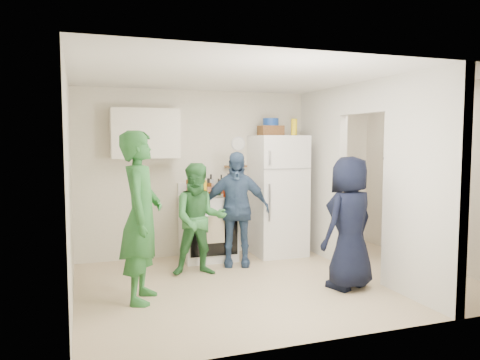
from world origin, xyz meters
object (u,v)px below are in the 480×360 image
(blue_bowl, at_px, (271,122))
(stove, at_px, (208,228))
(yellow_cup_stack_top, at_px, (294,127))
(person_green_left, at_px, (141,217))
(fridge, at_px, (278,195))
(person_denim, at_px, (236,209))
(person_navy, at_px, (350,223))
(wicker_basket, at_px, (271,131))
(person_green_center, at_px, (199,219))
(person_nook, at_px, (405,203))

(blue_bowl, bearing_deg, stove, -178.85)
(yellow_cup_stack_top, height_order, person_green_left, yellow_cup_stack_top)
(fridge, relative_size, person_green_left, 0.98)
(person_denim, distance_m, person_navy, 1.70)
(wicker_basket, relative_size, blue_bowl, 1.46)
(fridge, distance_m, wicker_basket, 0.99)
(person_navy, bearing_deg, person_green_center, -56.79)
(stove, height_order, yellow_cup_stack_top, yellow_cup_stack_top)
(person_denim, bearing_deg, fridge, 43.99)
(person_green_left, bearing_deg, yellow_cup_stack_top, -42.95)
(person_nook, bearing_deg, person_navy, -34.12)
(blue_bowl, xyz_separation_m, person_denim, (-0.72, -0.46, -1.23))
(yellow_cup_stack_top, xyz_separation_m, person_navy, (-0.09, -1.72, -1.16))
(yellow_cup_stack_top, bearing_deg, fridge, 155.56)
(person_denim, distance_m, person_nook, 2.43)
(wicker_basket, height_order, blue_bowl, blue_bowl)
(person_denim, bearing_deg, stove, 139.73)
(fridge, distance_m, person_nook, 1.85)
(stove, distance_m, person_green_left, 1.94)
(person_green_center, relative_size, person_navy, 0.93)
(fridge, distance_m, person_navy, 1.83)
(fridge, height_order, person_green_center, fridge)
(stove, xyz_separation_m, person_denim, (0.28, -0.44, 0.33))
(stove, height_order, person_denim, person_denim)
(fridge, distance_m, person_green_center, 1.59)
(blue_bowl, relative_size, person_green_center, 0.16)
(blue_bowl, distance_m, person_green_center, 2.00)
(blue_bowl, bearing_deg, person_navy, -82.99)
(stove, distance_m, blue_bowl, 1.85)
(stove, height_order, fridge, fridge)
(person_green_center, height_order, person_navy, person_navy)
(blue_bowl, xyz_separation_m, yellow_cup_stack_top, (0.32, -0.15, -0.08))
(person_green_left, height_order, person_denim, person_green_left)
(stove, distance_m, yellow_cup_stack_top, 1.99)
(stove, bearing_deg, yellow_cup_stack_top, -5.62)
(person_green_center, distance_m, person_navy, 1.91)
(person_denim, bearing_deg, person_nook, 2.08)
(stove, bearing_deg, wicker_basket, 1.15)
(person_navy, bearing_deg, blue_bowl, -103.97)
(person_denim, xyz_separation_m, person_navy, (0.95, -1.40, -0.01))
(wicker_basket, bearing_deg, blue_bowl, 0.00)
(fridge, xyz_separation_m, person_green_left, (-2.25, -1.46, 0.02))
(yellow_cup_stack_top, relative_size, person_denim, 0.16)
(blue_bowl, bearing_deg, person_nook, -34.11)
(stove, bearing_deg, blue_bowl, 1.15)
(blue_bowl, bearing_deg, person_green_left, -144.98)
(person_green_center, relative_size, person_nook, 0.85)
(fridge, bearing_deg, person_denim, -153.32)
(fridge, bearing_deg, person_green_left, -147.08)
(stove, height_order, wicker_basket, wicker_basket)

